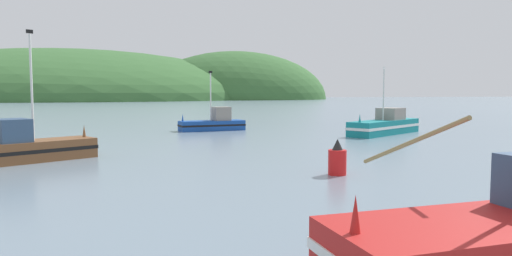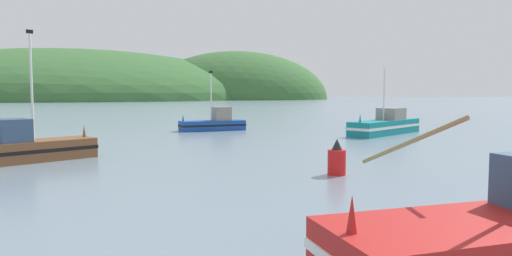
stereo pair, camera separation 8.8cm
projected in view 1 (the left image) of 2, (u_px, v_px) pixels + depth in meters
name	position (u px, v px, depth m)	size (l,w,h in m)	color
hill_mid_left	(236.00, 99.00, 235.26)	(93.17, 74.54, 48.16)	#386633
hill_mid_right	(70.00, 99.00, 237.33)	(205.61, 164.49, 49.80)	#386633
fishing_boat_brown	(23.00, 148.00, 24.51)	(7.28, 5.70, 7.01)	brown
fishing_boat_blue	(214.00, 123.00, 44.59)	(6.54, 3.01, 5.71)	#19479E
fishing_boat_teal	(385.00, 125.00, 40.75)	(8.98, 7.10, 5.90)	#147F84
channel_buoy	(337.00, 160.00, 20.75)	(0.82, 0.82, 1.63)	red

